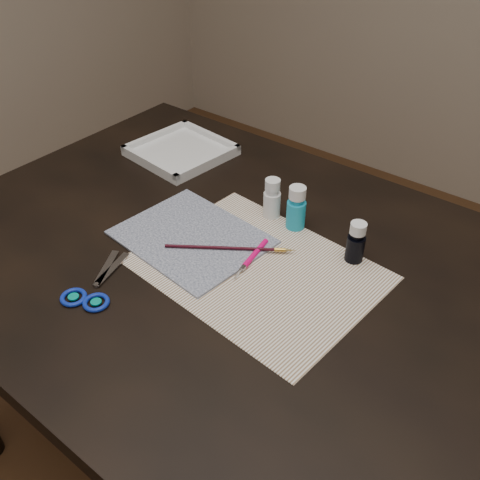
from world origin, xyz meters
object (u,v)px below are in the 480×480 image
Objects in this scene: paint_bottle_white at (272,198)px; paint_bottle_cyan at (296,208)px; paint_bottle_navy at (356,242)px; palette_tray at (181,150)px; paper at (258,269)px; scissors at (97,278)px; canvas at (192,237)px.

paint_bottle_white is 0.93× the size of paint_bottle_cyan.
paint_bottle_white is 0.21m from paint_bottle_navy.
paint_bottle_cyan is at bearing -11.74° from palette_tray.
paint_bottle_cyan reaches higher than paper.
paint_bottle_cyan is at bearing -56.22° from scissors.
palette_tray is (-0.42, 0.24, 0.01)m from paper.
paint_bottle_cyan reaches higher than paint_bottle_navy.
scissors is (-0.05, -0.20, 0.00)m from canvas.
scissors is at bearing -117.90° from paint_bottle_cyan.
paper is at bearing -74.03° from scissors.
paper is at bearing -82.84° from paint_bottle_cyan.
paint_bottle_white is at bearing 176.95° from paint_bottle_cyan.
canvas is at bearing -43.52° from palette_tray.
paint_bottle_cyan is at bearing 97.16° from paper.
scissors is (-0.19, -0.36, -0.04)m from paint_bottle_cyan.
paint_bottle_navy is at bearing 26.12° from canvas.
scissors is (-0.34, -0.34, -0.04)m from paint_bottle_navy.
scissors is 0.49m from palette_tray.
paint_bottle_navy is at bearing 46.75° from paper.
paint_bottle_cyan is (0.14, 0.16, 0.04)m from canvas.
paint_bottle_cyan is (-0.02, 0.16, 0.05)m from paper.
palette_tray is at bearing -3.27° from scissors.
paper is 0.19m from paint_bottle_white.
paint_bottle_navy is (0.29, 0.14, 0.04)m from canvas.
paint_bottle_cyan is 0.53× the size of scissors.
scissors reaches higher than canvas.
paint_bottle_navy is (0.15, -0.02, -0.01)m from paint_bottle_cyan.
paper is 4.49× the size of paint_bottle_cyan.
paint_bottle_white is at bearing -13.30° from palette_tray.
paint_bottle_cyan is 0.41m from scissors.
canvas is at bearing -153.88° from paint_bottle_navy.
paint_bottle_cyan is 0.45× the size of palette_tray.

